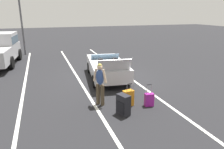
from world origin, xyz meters
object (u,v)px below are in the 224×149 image
at_px(traveler_person, 100,82).
at_px(suitcase_small_carryon, 149,100).
at_px(suitcase_large_black, 123,105).
at_px(convertible_car, 106,67).
at_px(suitcase_medium_bright, 128,98).
at_px(parking_lamp_post, 21,19).

bearing_deg(traveler_person, suitcase_small_carryon, -64.88).
relative_size(suitcase_large_black, traveler_person, 0.45).
bearing_deg(convertible_car, traveler_person, 166.19).
xyz_separation_m(suitcase_large_black, traveler_person, (1.05, 0.54, 0.56)).
height_order(convertible_car, suitcase_medium_bright, convertible_car).
height_order(suitcase_medium_bright, suitcase_small_carryon, suitcase_medium_bright).
relative_size(convertible_car, suitcase_large_black, 5.92).
xyz_separation_m(suitcase_small_carryon, traveler_person, (0.72, 1.74, 0.68)).
relative_size(convertible_car, parking_lamp_post, 0.89).
height_order(suitcase_medium_bright, traveler_person, traveler_person).
xyz_separation_m(suitcase_medium_bright, suitcase_small_carryon, (-0.27, -0.75, -0.06)).
height_order(suitcase_large_black, traveler_person, traveler_person).
relative_size(convertible_car, suitcase_small_carryon, 5.12).
relative_size(suitcase_large_black, suitcase_small_carryon, 0.86).
height_order(suitcase_medium_bright, parking_lamp_post, parking_lamp_post).
bearing_deg(parking_lamp_post, suitcase_medium_bright, -160.47).
relative_size(suitcase_large_black, parking_lamp_post, 0.15).
height_order(convertible_car, suitcase_large_black, convertible_car).
height_order(convertible_car, suitcase_small_carryon, convertible_car).
height_order(convertible_car, traveler_person, traveler_person).
xyz_separation_m(convertible_car, parking_lamp_post, (8.22, 4.54, 2.29)).
bearing_deg(convertible_car, suitcase_medium_bright, -177.12).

